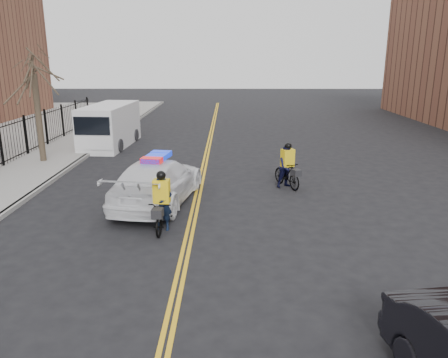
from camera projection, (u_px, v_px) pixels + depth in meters
ground at (184, 259)px, 10.91m from camera, size 120.00×120.00×0.00m
center_line_left at (200, 175)px, 18.61m from camera, size 0.10×60.00×0.01m
center_line_right at (204, 175)px, 18.61m from camera, size 0.10×60.00×0.01m
sidewalk at (27, 173)px, 18.65m from camera, size 3.00×60.00×0.15m
curb at (62, 173)px, 18.64m from camera, size 0.20×60.00×0.15m
street_tree at (35, 87)px, 19.64m from camera, size 3.20×3.20×4.80m
police_cruiser at (158, 181)px, 14.89m from camera, size 2.97×5.58×1.70m
cargo_van at (109, 126)px, 24.22m from camera, size 2.38×5.62×2.31m
cyclist_near at (162, 210)px, 12.59m from camera, size 0.74×1.84×1.77m
cyclist_far at (287, 170)px, 16.70m from camera, size 1.17×1.78×1.75m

